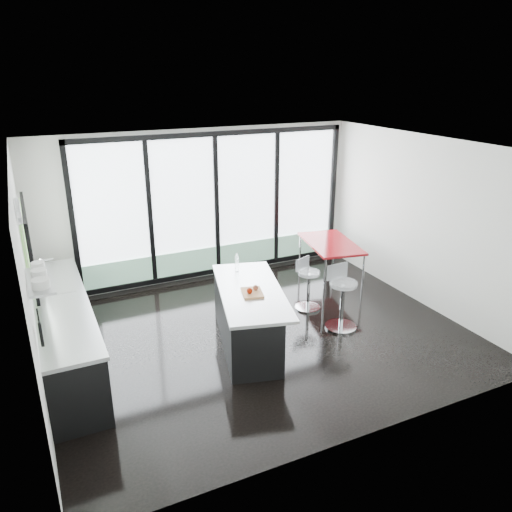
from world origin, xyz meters
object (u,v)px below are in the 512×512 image
island (246,316)px  red_table (330,262)px  bar_stool_far (308,290)px  bar_stool_near (342,305)px

island → red_table: island is taller
island → red_table: bearing=30.8°
island → red_table: 2.73m
island → bar_stool_far: (1.39, 0.57, -0.10)m
island → bar_stool_far: bearing=22.4°
bar_stool_far → red_table: bearing=20.7°
bar_stool_near → red_table: 1.82m
island → bar_stool_near: bearing=-8.4°
bar_stool_near → bar_stool_far: (-0.12, 0.80, -0.05)m
bar_stool_far → red_table: 1.26m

